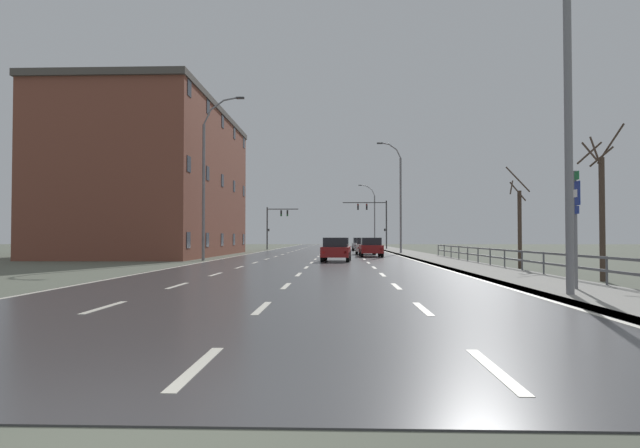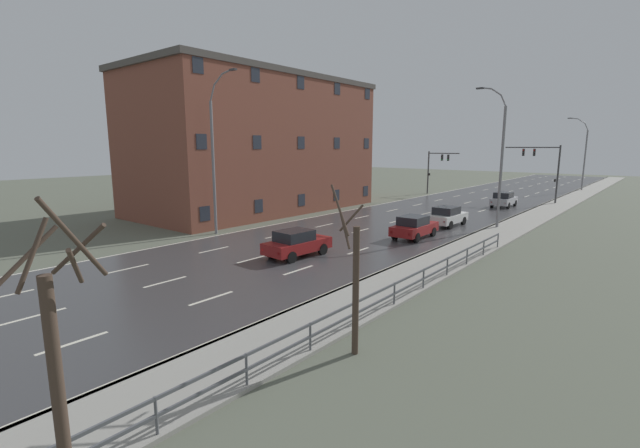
% 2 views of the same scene
% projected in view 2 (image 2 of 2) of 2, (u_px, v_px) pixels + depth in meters
% --- Properties ---
extents(ground_plane, '(160.00, 160.00, 0.12)m').
position_uv_depth(ground_plane, '(412.00, 218.00, 38.78)').
color(ground_plane, '#5B6051').
extents(road_asphalt_strip, '(14.00, 120.00, 0.03)m').
position_uv_depth(road_asphalt_strip, '(463.00, 204.00, 47.89)').
color(road_asphalt_strip, '#3D3D3F').
rests_on(road_asphalt_strip, ground).
extents(sidewalk_right, '(3.00, 120.00, 0.12)m').
position_uv_depth(sidewalk_right, '(547.00, 210.00, 42.62)').
color(sidewalk_right, gray).
rests_on(sidewalk_right, ground).
extents(guardrail, '(0.07, 35.64, 1.00)m').
position_uv_depth(guardrail, '(310.00, 332.00, 13.12)').
color(guardrail, '#515459').
rests_on(guardrail, ground).
extents(street_lamp_midground, '(2.36, 0.24, 10.74)m').
position_uv_depth(street_lamp_midground, '(500.00, 160.00, 32.71)').
color(street_lamp_midground, slate).
rests_on(street_lamp_midground, ground).
extents(street_lamp_distant, '(2.75, 0.24, 10.37)m').
position_uv_depth(street_lamp_distant, '(584.00, 155.00, 61.49)').
color(street_lamp_distant, slate).
rests_on(street_lamp_distant, ground).
extents(street_lamp_left_bank, '(2.89, 0.24, 11.28)m').
position_uv_depth(street_lamp_left_bank, '(215.00, 158.00, 30.48)').
color(street_lamp_left_bank, slate).
rests_on(street_lamp_left_bank, ground).
extents(traffic_signal_right, '(5.79, 0.36, 6.42)m').
position_uv_depth(traffic_signal_right, '(545.00, 163.00, 47.92)').
color(traffic_signal_right, '#38383A').
rests_on(traffic_signal_right, ground).
extents(traffic_signal_left, '(4.27, 0.36, 5.65)m').
position_uv_depth(traffic_signal_left, '(436.00, 165.00, 57.21)').
color(traffic_signal_left, '#38383A').
rests_on(traffic_signal_left, ground).
extents(car_far_right, '(1.87, 4.12, 1.57)m').
position_uv_depth(car_far_right, '(414.00, 227.00, 29.85)').
color(car_far_right, maroon).
rests_on(car_far_right, ground).
extents(car_distant, '(1.91, 4.14, 1.57)m').
position_uv_depth(car_distant, '(504.00, 199.00, 45.35)').
color(car_distant, '#B7B7BC').
rests_on(car_distant, ground).
extents(car_far_left, '(2.01, 4.19, 1.57)m').
position_uv_depth(car_far_left, '(297.00, 243.00, 24.79)').
color(car_far_left, maroon).
rests_on(car_far_left, ground).
extents(car_near_right, '(1.92, 4.14, 1.57)m').
position_uv_depth(car_near_right, '(447.00, 216.00, 34.46)').
color(car_near_right, silver).
rests_on(car_near_right, ground).
extents(brick_building, '(11.83, 24.21, 12.91)m').
position_uv_depth(brick_building, '(257.00, 144.00, 42.62)').
color(brick_building, brown).
rests_on(brick_building, ground).
extents(bare_tree_near, '(1.48, 1.32, 5.65)m').
position_uv_depth(bare_tree_near, '(60.00, 393.00, 6.49)').
color(bare_tree_near, '#423328').
rests_on(bare_tree_near, ground).
extents(bare_tree_mid, '(1.06, 1.38, 5.17)m').
position_uv_depth(bare_tree_mid, '(355.00, 284.00, 12.87)').
color(bare_tree_mid, '#423328').
rests_on(bare_tree_mid, ground).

